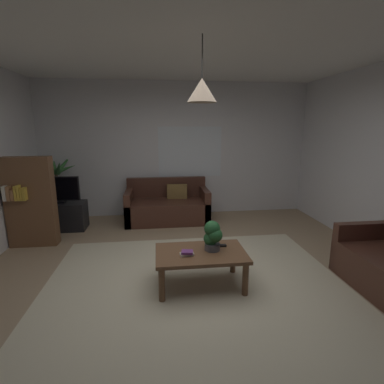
{
  "coord_description": "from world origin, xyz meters",
  "views": [
    {
      "loc": [
        -0.42,
        -3.15,
        1.84
      ],
      "look_at": [
        0.0,
        0.3,
        1.05
      ],
      "focal_mm": 27.11,
      "sensor_mm": 36.0,
      "label": 1
    }
  ],
  "objects": [
    {
      "name": "rug",
      "position": [
        0.0,
        -0.2,
        0.0
      ],
      "size": [
        3.56,
        3.16,
        0.01
      ],
      "primitive_type": "cube",
      "color": "beige",
      "rests_on": "ground"
    },
    {
      "name": "pendant_lamp",
      "position": [
        0.06,
        -0.08,
        2.2
      ],
      "size": [
        0.31,
        0.31,
        0.65
      ],
      "color": "black"
    },
    {
      "name": "potted_plant_on_table",
      "position": [
        0.2,
        -0.04,
        0.61
      ],
      "size": [
        0.21,
        0.21,
        0.35
      ],
      "color": "#4C4C51",
      "rests_on": "coffee_table"
    },
    {
      "name": "floor",
      "position": [
        0.0,
        0.0,
        -0.01
      ],
      "size": [
        5.47,
        5.75,
        0.02
      ],
      "primitive_type": "cube",
      "color": "#9E8466",
      "rests_on": "ground"
    },
    {
      "name": "window_pane",
      "position": [
        0.28,
        2.87,
        1.32
      ],
      "size": [
        1.31,
        0.01,
        1.03
      ],
      "primitive_type": "cube",
      "color": "white"
    },
    {
      "name": "remote_on_table_0",
      "position": [
        0.3,
        0.04,
        0.44
      ],
      "size": [
        0.16,
        0.05,
        0.02
      ],
      "primitive_type": "cube",
      "rotation": [
        0.0,
        0.0,
        1.56
      ],
      "color": "black",
      "rests_on": "coffee_table"
    },
    {
      "name": "couch_under_window",
      "position": [
        -0.23,
        2.4,
        0.27
      ],
      "size": [
        1.6,
        0.83,
        0.82
      ],
      "color": "#47281E",
      "rests_on": "ground"
    },
    {
      "name": "bookshelf_corner",
      "position": [
        -2.37,
        1.43,
        0.71
      ],
      "size": [
        0.7,
        0.31,
        1.4
      ],
      "color": "brown",
      "rests_on": "ground"
    },
    {
      "name": "potted_palm_corner",
      "position": [
        -2.35,
        2.65,
        0.62
      ],
      "size": [
        0.75,
        0.82,
        1.35
      ],
      "color": "beige",
      "rests_on": "ground"
    },
    {
      "name": "book_on_table_0",
      "position": [
        -0.11,
        -0.15,
        0.44
      ],
      "size": [
        0.16,
        0.11,
        0.03
      ],
      "primitive_type": "cube",
      "rotation": [
        0.0,
        0.0,
        0.17
      ],
      "color": "beige",
      "rests_on": "coffee_table"
    },
    {
      "name": "book_on_table_1",
      "position": [
        -0.11,
        -0.16,
        0.46
      ],
      "size": [
        0.14,
        0.12,
        0.03
      ],
      "primitive_type": "cube",
      "rotation": [
        0.0,
        0.0,
        -0.18
      ],
      "color": "#72387F",
      "rests_on": "coffee_table"
    },
    {
      "name": "wall_back",
      "position": [
        0.0,
        2.91,
        1.36
      ],
      "size": [
        5.59,
        0.06,
        2.73
      ],
      "primitive_type": "cube",
      "color": "silver",
      "rests_on": "ground"
    },
    {
      "name": "tv_stand",
      "position": [
        -2.19,
        2.13,
        0.25
      ],
      "size": [
        0.9,
        0.44,
        0.5
      ],
      "primitive_type": "cube",
      "color": "black",
      "rests_on": "ground"
    },
    {
      "name": "tv",
      "position": [
        -2.19,
        2.11,
        0.74
      ],
      "size": [
        0.76,
        0.16,
        0.48
      ],
      "color": "black",
      "rests_on": "tv_stand"
    },
    {
      "name": "ceiling",
      "position": [
        0.0,
        0.0,
        2.74
      ],
      "size": [
        5.47,
        5.75,
        0.02
      ],
      "primitive_type": "cube",
      "color": "white"
    },
    {
      "name": "coffee_table",
      "position": [
        0.06,
        -0.08,
        0.36
      ],
      "size": [
        1.04,
        0.65,
        0.42
      ],
      "color": "brown",
      "rests_on": "ground"
    }
  ]
}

